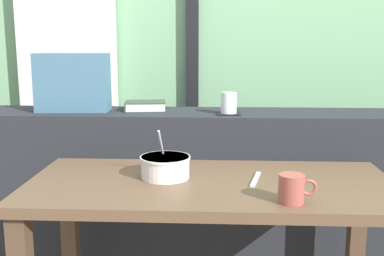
{
  "coord_description": "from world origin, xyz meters",
  "views": [
    {
      "loc": [
        0.0,
        -1.52,
        1.16
      ],
      "look_at": [
        -0.1,
        0.47,
        0.78
      ],
      "focal_mm": 43.71,
      "sensor_mm": 36.0,
      "label": 1
    }
  ],
  "objects_px": {
    "juice_glass": "(228,103)",
    "ceramic_mug": "(291,189)",
    "fork_utensil": "(254,179)",
    "closed_book": "(144,106)",
    "soup_bowl": "(164,167)",
    "throw_pillow": "(72,82)",
    "breakfast_table": "(209,213)",
    "coaster_square": "(228,114)"
  },
  "relations": [
    {
      "from": "soup_bowl",
      "to": "fork_utensil",
      "type": "xyz_separation_m",
      "value": [
        0.31,
        -0.01,
        -0.04
      ]
    },
    {
      "from": "fork_utensil",
      "to": "ceramic_mug",
      "type": "distance_m",
      "value": 0.24
    },
    {
      "from": "juice_glass",
      "to": "closed_book",
      "type": "relative_size",
      "value": 0.45
    },
    {
      "from": "coaster_square",
      "to": "ceramic_mug",
      "type": "xyz_separation_m",
      "value": [
        0.17,
        -0.69,
        -0.11
      ]
    },
    {
      "from": "coaster_square",
      "to": "ceramic_mug",
      "type": "relative_size",
      "value": 0.88
    },
    {
      "from": "breakfast_table",
      "to": "closed_book",
      "type": "xyz_separation_m",
      "value": [
        -0.31,
        0.6,
        0.28
      ]
    },
    {
      "from": "closed_book",
      "to": "soup_bowl",
      "type": "height_order",
      "value": "closed_book"
    },
    {
      "from": "juice_glass",
      "to": "closed_book",
      "type": "bearing_deg",
      "value": 165.34
    },
    {
      "from": "breakfast_table",
      "to": "ceramic_mug",
      "type": "height_order",
      "value": "ceramic_mug"
    },
    {
      "from": "breakfast_table",
      "to": "coaster_square",
      "type": "distance_m",
      "value": 0.57
    },
    {
      "from": "coaster_square",
      "to": "throw_pillow",
      "type": "xyz_separation_m",
      "value": [
        -0.7,
        0.06,
        0.13
      ]
    },
    {
      "from": "breakfast_table",
      "to": "closed_book",
      "type": "distance_m",
      "value": 0.73
    },
    {
      "from": "breakfast_table",
      "to": "ceramic_mug",
      "type": "relative_size",
      "value": 10.94
    },
    {
      "from": "ceramic_mug",
      "to": "juice_glass",
      "type": "bearing_deg",
      "value": 103.62
    },
    {
      "from": "juice_glass",
      "to": "fork_utensil",
      "type": "height_order",
      "value": "juice_glass"
    },
    {
      "from": "juice_glass",
      "to": "throw_pillow",
      "type": "xyz_separation_m",
      "value": [
        -0.7,
        0.06,
        0.08
      ]
    },
    {
      "from": "closed_book",
      "to": "throw_pillow",
      "type": "xyz_separation_m",
      "value": [
        -0.32,
        -0.04,
        0.11
      ]
    },
    {
      "from": "juice_glass",
      "to": "throw_pillow",
      "type": "bearing_deg",
      "value": 174.81
    },
    {
      "from": "closed_book",
      "to": "soup_bowl",
      "type": "bearing_deg",
      "value": -74.78
    },
    {
      "from": "juice_glass",
      "to": "soup_bowl",
      "type": "xyz_separation_m",
      "value": [
        -0.23,
        -0.46,
        -0.16
      ]
    },
    {
      "from": "closed_book",
      "to": "soup_bowl",
      "type": "distance_m",
      "value": 0.59
    },
    {
      "from": "breakfast_table",
      "to": "ceramic_mug",
      "type": "bearing_deg",
      "value": -39.43
    },
    {
      "from": "throw_pillow",
      "to": "breakfast_table",
      "type": "bearing_deg",
      "value": -41.68
    },
    {
      "from": "coaster_square",
      "to": "juice_glass",
      "type": "height_order",
      "value": "juice_glass"
    },
    {
      "from": "coaster_square",
      "to": "closed_book",
      "type": "distance_m",
      "value": 0.39
    },
    {
      "from": "coaster_square",
      "to": "soup_bowl",
      "type": "height_order",
      "value": "soup_bowl"
    },
    {
      "from": "coaster_square",
      "to": "fork_utensil",
      "type": "relative_size",
      "value": 0.59
    },
    {
      "from": "juice_glass",
      "to": "ceramic_mug",
      "type": "bearing_deg",
      "value": -76.38
    },
    {
      "from": "breakfast_table",
      "to": "soup_bowl",
      "type": "distance_m",
      "value": 0.22
    },
    {
      "from": "coaster_square",
      "to": "ceramic_mug",
      "type": "distance_m",
      "value": 0.72
    },
    {
      "from": "breakfast_table",
      "to": "ceramic_mug",
      "type": "xyz_separation_m",
      "value": [
        0.24,
        -0.2,
        0.16
      ]
    },
    {
      "from": "coaster_square",
      "to": "breakfast_table",
      "type": "bearing_deg",
      "value": -98.07
    },
    {
      "from": "breakfast_table",
      "to": "soup_bowl",
      "type": "relative_size",
      "value": 7.1
    },
    {
      "from": "breakfast_table",
      "to": "fork_utensil",
      "type": "distance_m",
      "value": 0.19
    },
    {
      "from": "closed_book",
      "to": "fork_utensil",
      "type": "height_order",
      "value": "closed_book"
    },
    {
      "from": "coaster_square",
      "to": "juice_glass",
      "type": "bearing_deg",
      "value": 82.87
    },
    {
      "from": "juice_glass",
      "to": "ceramic_mug",
      "type": "height_order",
      "value": "juice_glass"
    },
    {
      "from": "closed_book",
      "to": "ceramic_mug",
      "type": "distance_m",
      "value": 0.97
    },
    {
      "from": "breakfast_table",
      "to": "fork_utensil",
      "type": "bearing_deg",
      "value": 9.16
    },
    {
      "from": "throw_pillow",
      "to": "fork_utensil",
      "type": "distance_m",
      "value": 0.99
    },
    {
      "from": "closed_book",
      "to": "fork_utensil",
      "type": "relative_size",
      "value": 1.18
    },
    {
      "from": "breakfast_table",
      "to": "throw_pillow",
      "type": "bearing_deg",
      "value": 138.32
    }
  ]
}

